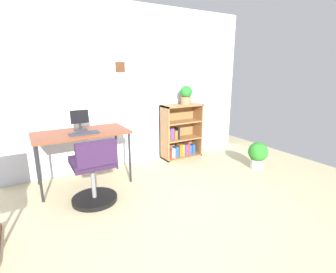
{
  "coord_description": "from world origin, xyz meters",
  "views": [
    {
      "loc": [
        -1.05,
        -1.64,
        1.51
      ],
      "look_at": [
        0.57,
        1.12,
        0.65
      ],
      "focal_mm": 27.18,
      "sensor_mm": 36.0,
      "label": 1
    }
  ],
  "objects_px": {
    "potted_plant_floor": "(258,154)",
    "keyboard": "(84,133)",
    "potted_plant_on_shelf": "(186,94)",
    "monitor": "(80,121)",
    "desk": "(81,136)",
    "office_chair": "(94,175)",
    "bookshelf_low": "(179,134)"
  },
  "relations": [
    {
      "from": "monitor",
      "to": "potted_plant_floor",
      "type": "relative_size",
      "value": 0.64
    },
    {
      "from": "monitor",
      "to": "keyboard",
      "type": "distance_m",
      "value": 0.26
    },
    {
      "from": "monitor",
      "to": "potted_plant_floor",
      "type": "xyz_separation_m",
      "value": [
        2.42,
        -0.92,
        -0.61
      ]
    },
    {
      "from": "desk",
      "to": "office_chair",
      "type": "xyz_separation_m",
      "value": [
        -0.02,
        -0.6,
        -0.32
      ]
    },
    {
      "from": "keyboard",
      "to": "office_chair",
      "type": "bearing_deg",
      "value": -93.72
    },
    {
      "from": "potted_plant_floor",
      "to": "keyboard",
      "type": "bearing_deg",
      "value": 164.15
    },
    {
      "from": "keyboard",
      "to": "office_chair",
      "type": "xyz_separation_m",
      "value": [
        -0.03,
        -0.47,
        -0.38
      ]
    },
    {
      "from": "office_chair",
      "to": "potted_plant_on_shelf",
      "type": "bearing_deg",
      "value": 24.51
    },
    {
      "from": "office_chair",
      "to": "potted_plant_floor",
      "type": "relative_size",
      "value": 1.89
    },
    {
      "from": "office_chair",
      "to": "potted_plant_on_shelf",
      "type": "relative_size",
      "value": 2.52
    },
    {
      "from": "keyboard",
      "to": "potted_plant_floor",
      "type": "bearing_deg",
      "value": -15.85
    },
    {
      "from": "desk",
      "to": "bookshelf_low",
      "type": "xyz_separation_m",
      "value": [
        1.7,
        0.27,
        -0.26
      ]
    },
    {
      "from": "potted_plant_on_shelf",
      "to": "desk",
      "type": "bearing_deg",
      "value": -172.98
    },
    {
      "from": "desk",
      "to": "monitor",
      "type": "relative_size",
      "value": 4.41
    },
    {
      "from": "desk",
      "to": "office_chair",
      "type": "height_order",
      "value": "office_chair"
    },
    {
      "from": "office_chair",
      "to": "potted_plant_floor",
      "type": "xyz_separation_m",
      "value": [
        2.46,
        -0.22,
        -0.12
      ]
    },
    {
      "from": "office_chair",
      "to": "potted_plant_floor",
      "type": "distance_m",
      "value": 2.47
    },
    {
      "from": "bookshelf_low",
      "to": "potted_plant_on_shelf",
      "type": "xyz_separation_m",
      "value": [
        0.09,
        -0.05,
        0.69
      ]
    },
    {
      "from": "potted_plant_on_shelf",
      "to": "potted_plant_floor",
      "type": "bearing_deg",
      "value": -58.02
    },
    {
      "from": "potted_plant_on_shelf",
      "to": "keyboard",
      "type": "bearing_deg",
      "value": -168.79
    },
    {
      "from": "monitor",
      "to": "bookshelf_low",
      "type": "relative_size",
      "value": 0.29
    },
    {
      "from": "desk",
      "to": "potted_plant_floor",
      "type": "distance_m",
      "value": 2.61
    },
    {
      "from": "bookshelf_low",
      "to": "potted_plant_on_shelf",
      "type": "relative_size",
      "value": 2.93
    },
    {
      "from": "keyboard",
      "to": "potted_plant_on_shelf",
      "type": "relative_size",
      "value": 1.15
    },
    {
      "from": "desk",
      "to": "bookshelf_low",
      "type": "relative_size",
      "value": 1.28
    },
    {
      "from": "keyboard",
      "to": "potted_plant_floor",
      "type": "distance_m",
      "value": 2.57
    },
    {
      "from": "office_chair",
      "to": "bookshelf_low",
      "type": "bearing_deg",
      "value": 26.99
    },
    {
      "from": "desk",
      "to": "potted_plant_floor",
      "type": "bearing_deg",
      "value": -18.62
    },
    {
      "from": "monitor",
      "to": "keyboard",
      "type": "xyz_separation_m",
      "value": [
        -0.01,
        -0.24,
        -0.12
      ]
    },
    {
      "from": "potted_plant_floor",
      "to": "office_chair",
      "type": "bearing_deg",
      "value": 174.95
    },
    {
      "from": "office_chair",
      "to": "potted_plant_on_shelf",
      "type": "xyz_separation_m",
      "value": [
        1.81,
        0.82,
        0.74
      ]
    },
    {
      "from": "monitor",
      "to": "potted_plant_floor",
      "type": "bearing_deg",
      "value": -20.91
    }
  ]
}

